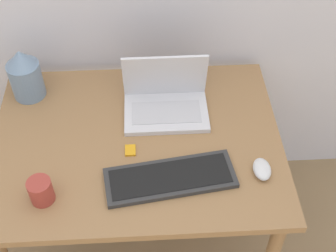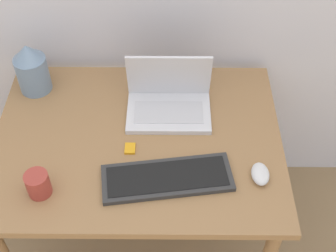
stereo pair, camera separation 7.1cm
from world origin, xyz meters
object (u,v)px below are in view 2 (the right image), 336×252
Objects in this scene: keyboard at (167,178)px; mouse at (260,174)px; mug at (38,184)px; vase at (31,68)px; mp3_player at (130,148)px; laptop at (169,100)px.

keyboard is 4.83× the size of mouse.
mug reaches higher than keyboard.
vase is 2.44× the size of mug.
mp3_player is at bearing 33.19° from mug.
vase is 4.40× the size of mp3_player.
mp3_player is at bearing -123.71° from laptop.
mouse is at bearing -27.51° from vase.
keyboard is at bearing 7.23° from mug.
vase is at bearing 152.49° from mouse.
laptop is 1.48× the size of vase.
mp3_player is (-0.14, -0.21, -0.05)m from laptop.
mouse is 1.94× the size of mp3_player.
mug is (-0.73, -0.07, 0.03)m from mouse.
laptop is at bearing 56.29° from mp3_player.
mouse reaches higher than keyboard.
mug is (-0.42, -0.39, -0.01)m from laptop.
keyboard is 0.42m from mug.
laptop is 0.69× the size of keyboard.
mouse is at bearing 2.31° from keyboard.
mug reaches higher than mouse.
mouse is 1.07× the size of mug.
mouse is 0.96m from vase.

